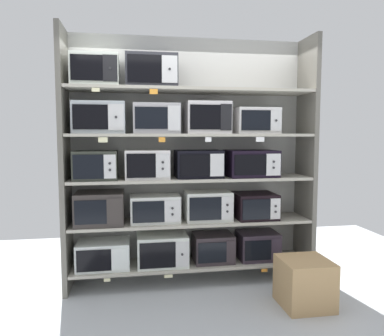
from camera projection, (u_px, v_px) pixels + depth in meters
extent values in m
cube|color=#B2B7BC|center=(212.00, 330.00, 3.04)|extent=(6.53, 6.00, 0.02)
cube|color=#B2B2AD|center=(188.00, 159.00, 4.14)|extent=(2.73, 0.04, 2.65)
cube|color=#68645B|center=(65.00, 162.00, 3.69)|extent=(0.05, 0.46, 2.65)
cube|color=#68645B|center=(306.00, 159.00, 4.11)|extent=(0.05, 0.46, 2.65)
cube|color=#ADA899|center=(192.00, 263.00, 4.00)|extent=(2.53, 0.46, 0.03)
cube|color=silver|center=(104.00, 254.00, 3.84)|extent=(0.54, 0.37, 0.27)
cube|color=black|center=(94.00, 261.00, 3.64)|extent=(0.34, 0.01, 0.22)
cube|color=silver|center=(120.00, 259.00, 3.68)|extent=(0.17, 0.01, 0.22)
cube|color=silver|center=(162.00, 249.00, 3.93)|extent=(0.53, 0.41, 0.33)
cube|color=black|center=(158.00, 255.00, 3.72)|extent=(0.36, 0.01, 0.26)
cube|color=silver|center=(182.00, 254.00, 3.76)|extent=(0.13, 0.01, 0.26)
cylinder|color=#262628|center=(182.00, 254.00, 3.75)|extent=(0.02, 0.01, 0.02)
cube|color=#332A2E|center=(213.00, 248.00, 4.02)|extent=(0.42, 0.33, 0.30)
cube|color=black|center=(212.00, 253.00, 3.85)|extent=(0.30, 0.01, 0.21)
cube|color=#332A2E|center=(231.00, 252.00, 3.88)|extent=(0.10, 0.01, 0.24)
cube|color=#312732|center=(257.00, 245.00, 4.10)|extent=(0.43, 0.34, 0.30)
cube|color=black|center=(258.00, 250.00, 3.92)|extent=(0.29, 0.01, 0.21)
cube|color=#312732|center=(276.00, 249.00, 3.96)|extent=(0.12, 0.01, 0.24)
cube|color=beige|center=(107.00, 280.00, 3.63)|extent=(0.06, 0.00, 0.03)
cube|color=beige|center=(169.00, 276.00, 3.73)|extent=(0.08, 0.00, 0.03)
cube|color=orange|center=(264.00, 270.00, 3.89)|extent=(0.07, 0.00, 0.03)
cube|color=#ADA899|center=(192.00, 221.00, 3.96)|extent=(2.53, 0.46, 0.03)
cube|color=#342E2C|center=(100.00, 208.00, 3.79)|extent=(0.49, 0.42, 0.33)
cube|color=black|center=(91.00, 212.00, 3.57)|extent=(0.30, 0.01, 0.24)
cube|color=#342E2C|center=(115.00, 212.00, 3.60)|extent=(0.15, 0.01, 0.26)
cube|color=silver|center=(155.00, 208.00, 3.88)|extent=(0.51, 0.33, 0.28)
cube|color=black|center=(149.00, 212.00, 3.70)|extent=(0.32, 0.01, 0.22)
cube|color=silver|center=(172.00, 211.00, 3.74)|extent=(0.16, 0.01, 0.23)
cylinder|color=#262628|center=(172.00, 214.00, 3.74)|extent=(0.02, 0.01, 0.02)
cylinder|color=#262628|center=(172.00, 208.00, 3.73)|extent=(0.02, 0.01, 0.02)
cube|color=silver|center=(208.00, 205.00, 3.97)|extent=(0.49, 0.33, 0.31)
cube|color=black|center=(206.00, 209.00, 3.80)|extent=(0.34, 0.01, 0.24)
cube|color=silver|center=(227.00, 208.00, 3.83)|extent=(0.12, 0.01, 0.25)
cylinder|color=#262628|center=(227.00, 211.00, 3.83)|extent=(0.02, 0.01, 0.02)
cylinder|color=#262628|center=(227.00, 205.00, 3.82)|extent=(0.02, 0.01, 0.02)
cube|color=black|center=(255.00, 206.00, 4.06)|extent=(0.44, 0.40, 0.27)
cube|color=black|center=(257.00, 209.00, 3.85)|extent=(0.30, 0.01, 0.21)
cube|color=silver|center=(275.00, 209.00, 3.88)|extent=(0.11, 0.01, 0.22)
cylinder|color=#262628|center=(276.00, 212.00, 3.87)|extent=(0.02, 0.01, 0.02)
cylinder|color=#262628|center=(276.00, 206.00, 3.87)|extent=(0.02, 0.01, 0.02)
cube|color=#ADA899|center=(192.00, 179.00, 3.92)|extent=(2.53, 0.46, 0.03)
cube|color=#31352D|center=(96.00, 165.00, 3.74)|extent=(0.43, 0.41, 0.29)
cube|color=black|center=(88.00, 167.00, 3.53)|extent=(0.29, 0.01, 0.23)
cube|color=silver|center=(110.00, 167.00, 3.56)|extent=(0.12, 0.01, 0.23)
cylinder|color=#262628|center=(110.00, 170.00, 3.56)|extent=(0.02, 0.01, 0.02)
cylinder|color=#262628|center=(110.00, 163.00, 3.55)|extent=(0.02, 0.01, 0.02)
cube|color=silver|center=(147.00, 164.00, 3.83)|extent=(0.45, 0.38, 0.30)
cube|color=black|center=(141.00, 166.00, 3.62)|extent=(0.28, 0.01, 0.24)
cube|color=silver|center=(163.00, 165.00, 3.66)|extent=(0.14, 0.01, 0.24)
cylinder|color=#262628|center=(163.00, 169.00, 3.65)|extent=(0.02, 0.01, 0.02)
cylinder|color=#262628|center=(163.00, 162.00, 3.65)|extent=(0.02, 0.01, 0.02)
cube|color=black|center=(198.00, 164.00, 3.91)|extent=(0.48, 0.37, 0.29)
cube|color=black|center=(195.00, 165.00, 3.72)|extent=(0.31, 0.01, 0.22)
cube|color=silver|center=(217.00, 165.00, 3.75)|extent=(0.14, 0.01, 0.23)
cube|color=black|center=(251.00, 163.00, 4.01)|extent=(0.53, 0.42, 0.28)
cube|color=black|center=(251.00, 165.00, 3.79)|extent=(0.34, 0.01, 0.21)
cube|color=silver|center=(273.00, 165.00, 3.83)|extent=(0.16, 0.01, 0.23)
cylinder|color=#262628|center=(274.00, 168.00, 3.82)|extent=(0.02, 0.01, 0.02)
cylinder|color=#262628|center=(274.00, 162.00, 3.81)|extent=(0.02, 0.01, 0.02)
cube|color=#ADA899|center=(192.00, 135.00, 3.88)|extent=(2.53, 0.46, 0.03)
cube|color=#B2BBC1|center=(99.00, 118.00, 3.71)|extent=(0.51, 0.33, 0.32)
cube|color=black|center=(90.00, 117.00, 3.53)|extent=(0.33, 0.01, 0.24)
cube|color=silver|center=(116.00, 117.00, 3.57)|extent=(0.15, 0.01, 0.25)
cylinder|color=#262628|center=(116.00, 117.00, 3.56)|extent=(0.02, 0.01, 0.02)
cube|color=#A5A2A6|center=(156.00, 119.00, 3.80)|extent=(0.47, 0.39, 0.30)
cube|color=black|center=(151.00, 118.00, 3.59)|extent=(0.32, 0.01, 0.21)
cube|color=silver|center=(174.00, 118.00, 3.63)|extent=(0.12, 0.01, 0.24)
cube|color=silver|center=(207.00, 118.00, 3.89)|extent=(0.46, 0.33, 0.33)
cube|color=black|center=(205.00, 117.00, 3.71)|extent=(0.31, 0.01, 0.25)
cube|color=black|center=(226.00, 117.00, 3.75)|extent=(0.12, 0.01, 0.27)
cube|color=silver|center=(256.00, 121.00, 3.97)|extent=(0.46, 0.33, 0.27)
cube|color=black|center=(256.00, 120.00, 3.80)|extent=(0.31, 0.01, 0.21)
cube|color=silver|center=(276.00, 120.00, 3.83)|extent=(0.12, 0.01, 0.22)
cylinder|color=#262628|center=(276.00, 120.00, 3.83)|extent=(0.02, 0.01, 0.02)
cube|color=beige|center=(103.00, 140.00, 3.51)|extent=(0.09, 0.00, 0.05)
cube|color=orange|center=(162.00, 140.00, 3.60)|extent=(0.06, 0.00, 0.05)
cube|color=white|center=(208.00, 139.00, 3.67)|extent=(0.06, 0.00, 0.05)
cube|color=white|center=(260.00, 139.00, 3.76)|extent=(0.09, 0.00, 0.05)
cube|color=#ADA899|center=(192.00, 90.00, 3.83)|extent=(2.53, 0.46, 0.03)
cube|color=silver|center=(96.00, 71.00, 3.66)|extent=(0.46, 0.38, 0.31)
cube|color=black|center=(87.00, 67.00, 3.46)|extent=(0.30, 0.01, 0.24)
cube|color=black|center=(110.00, 68.00, 3.49)|extent=(0.13, 0.01, 0.25)
cylinder|color=#262628|center=(110.00, 68.00, 3.49)|extent=(0.02, 0.01, 0.02)
cube|color=#2C2D33|center=(151.00, 72.00, 3.75)|extent=(0.52, 0.37, 0.33)
cube|color=black|center=(145.00, 68.00, 3.55)|extent=(0.33, 0.01, 0.26)
cube|color=silver|center=(170.00, 69.00, 3.59)|extent=(0.15, 0.01, 0.26)
cylinder|color=#262628|center=(170.00, 69.00, 3.58)|extent=(0.02, 0.01, 0.02)
cube|color=beige|center=(96.00, 90.00, 3.46)|extent=(0.07, 0.00, 0.04)
cube|color=orange|center=(154.00, 92.00, 3.54)|extent=(0.08, 0.00, 0.05)
cube|color=tan|center=(305.00, 283.00, 3.42)|extent=(0.44, 0.44, 0.44)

